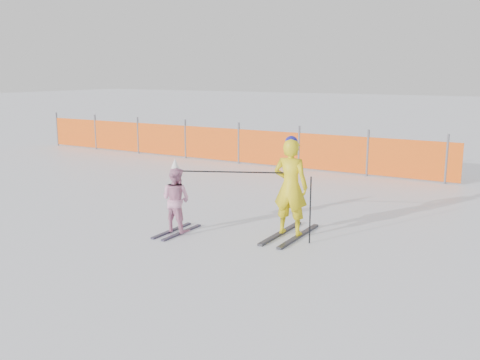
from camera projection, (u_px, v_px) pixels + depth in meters
name	position (u px, v px, depth m)	size (l,w,h in m)	color
ground	(224.00, 246.00, 8.56)	(120.00, 120.00, 0.00)	white
adult	(291.00, 187.00, 8.95)	(0.62, 1.52, 1.71)	black
child	(176.00, 199.00, 9.19)	(0.55, 1.06, 1.31)	black
ski_poles	(262.00, 187.00, 8.85)	(2.13, 0.74, 1.11)	black
safety_fence	(216.00, 143.00, 16.65)	(14.40, 0.06, 1.25)	#595960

